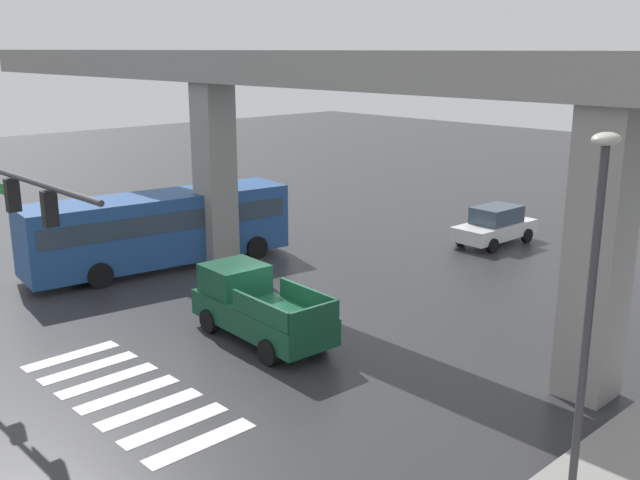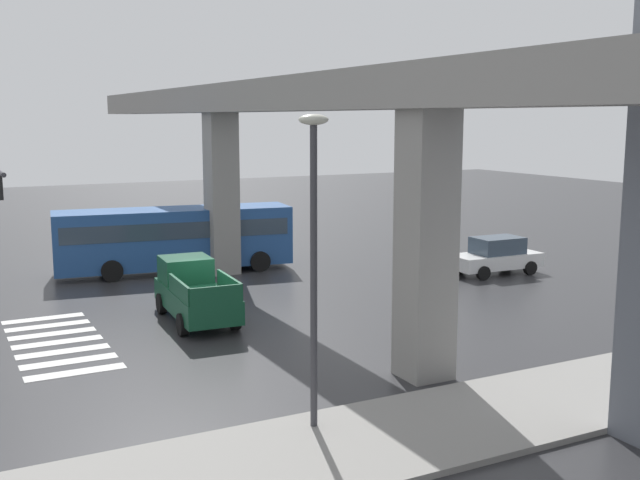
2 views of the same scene
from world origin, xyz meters
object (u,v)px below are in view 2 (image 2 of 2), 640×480
object	(u,v)px
pickup_truck	(194,292)
city_bus	(175,236)
street_lamp_near_corner	(314,237)
sedan_white	(496,256)

from	to	relation	value
pickup_truck	city_bus	size ratio (longest dim) A/B	0.47
pickup_truck	city_bus	xyz separation A→B (m)	(-8.62, 1.89, 0.73)
street_lamp_near_corner	sedan_white	bearing A→B (deg)	127.99
pickup_truck	sedan_white	xyz separation A→B (m)	(-1.35, 14.92, -0.14)
pickup_truck	city_bus	bearing A→B (deg)	167.64
pickup_truck	sedan_white	distance (m)	14.98
city_bus	pickup_truck	bearing A→B (deg)	-12.36
city_bus	sedan_white	world-z (taller)	city_bus
pickup_truck	city_bus	world-z (taller)	city_bus
street_lamp_near_corner	pickup_truck	bearing A→B (deg)	176.43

